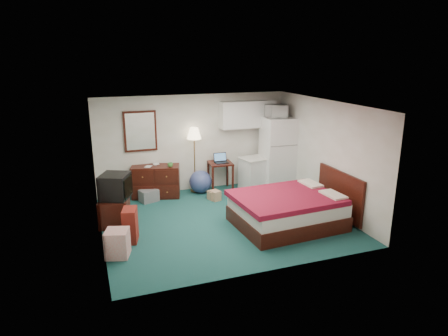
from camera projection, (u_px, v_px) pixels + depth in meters
name	position (u px, v px, depth m)	size (l,w,h in m)	color
floor	(222.00, 220.00, 8.66)	(5.00, 4.50, 0.01)	#104342
ceiling	(222.00, 104.00, 7.98)	(5.00, 4.50, 0.01)	beige
walls	(222.00, 165.00, 8.32)	(5.01, 4.51, 2.50)	beige
mirror	(140.00, 131.00, 9.78)	(0.80, 0.06, 1.00)	white
upper_cabinets	(248.00, 114.00, 10.48)	(1.50, 0.35, 0.70)	silver
headboard	(340.00, 194.00, 8.66)	(0.06, 1.56, 1.00)	black
dresser	(156.00, 181.00, 10.00)	(1.18, 0.53, 0.80)	black
floor_lamp	(195.00, 160.00, 10.28)	(0.37, 0.37, 1.69)	#B5803F
desk	(220.00, 176.00, 10.51)	(0.59, 0.59, 0.75)	black
exercise_ball	(201.00, 182.00, 10.32)	(0.58, 0.58, 0.58)	#384680
kitchen_counter	(256.00, 174.00, 10.60)	(0.75, 0.58, 0.83)	silver
fridge	(277.00, 153.00, 10.57)	(0.78, 0.78, 1.90)	white
bed	(287.00, 210.00, 8.31)	(2.09, 1.63, 0.67)	maroon
tv_stand	(115.00, 212.00, 8.35)	(0.58, 0.63, 0.58)	black
suitcase	(130.00, 225.00, 7.60)	(0.25, 0.41, 0.66)	maroon
retail_box	(117.00, 243.00, 7.05)	(0.39, 0.39, 0.49)	silver
file_bin	(149.00, 196.00, 9.73)	(0.42, 0.32, 0.29)	slate
cardboard_box_a	(213.00, 195.00, 9.89)	(0.26, 0.22, 0.22)	tan
cardboard_box_b	(215.00, 195.00, 9.81)	(0.21, 0.24, 0.24)	tan
laptop	(222.00, 158.00, 10.33)	(0.35, 0.28, 0.24)	black
crt_tv	(115.00, 186.00, 8.25)	(0.56, 0.61, 0.52)	black
microwave	(276.00, 110.00, 10.25)	(0.59, 0.33, 0.40)	white
book_a	(145.00, 163.00, 9.79)	(0.15, 0.02, 0.20)	tan
book_b	(153.00, 161.00, 9.98)	(0.15, 0.02, 0.20)	tan
mug	(170.00, 164.00, 9.77)	(0.13, 0.11, 0.13)	#418537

